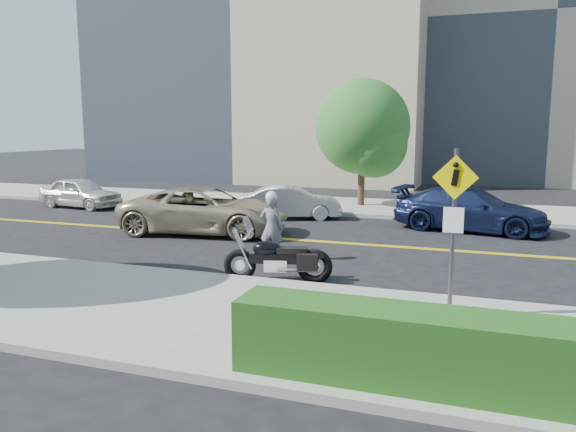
{
  "coord_description": "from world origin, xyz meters",
  "views": [
    {
      "loc": [
        4.68,
        -16.44,
        3.51
      ],
      "look_at": [
        -0.16,
        -2.69,
        1.2
      ],
      "focal_mm": 35.0,
      "sensor_mm": 36.0,
      "label": 1
    }
  ],
  "objects_px": {
    "motorcyclist": "(272,226)",
    "suv": "(205,210)",
    "parked_car_white": "(80,193)",
    "parked_car_blue": "(470,209)",
    "parked_car_silver": "(291,202)",
    "motorcycle": "(278,249)",
    "pedestrian_sign": "(454,217)"
  },
  "relations": [
    {
      "from": "motorcycle",
      "to": "parked_car_white",
      "type": "distance_m",
      "value": 14.94
    },
    {
      "from": "motorcyclist",
      "to": "suv",
      "type": "xyz_separation_m",
      "value": [
        -3.49,
        2.86,
        -0.15
      ]
    },
    {
      "from": "motorcycle",
      "to": "parked_car_white",
      "type": "relative_size",
      "value": 0.63
    },
    {
      "from": "suv",
      "to": "parked_car_blue",
      "type": "height_order",
      "value": "suv"
    },
    {
      "from": "motorcycle",
      "to": "parked_car_silver",
      "type": "relative_size",
      "value": 0.63
    },
    {
      "from": "motorcycle",
      "to": "parked_car_blue",
      "type": "height_order",
      "value": "parked_car_blue"
    },
    {
      "from": "motorcyclist",
      "to": "parked_car_blue",
      "type": "height_order",
      "value": "motorcyclist"
    },
    {
      "from": "motorcycle",
      "to": "parked_car_silver",
      "type": "height_order",
      "value": "motorcycle"
    },
    {
      "from": "motorcyclist",
      "to": "parked_car_white",
      "type": "xyz_separation_m",
      "value": [
        -11.54,
        6.49,
        -0.26
      ]
    },
    {
      "from": "motorcyclist",
      "to": "parked_car_white",
      "type": "relative_size",
      "value": 0.48
    },
    {
      "from": "parked_car_silver",
      "to": "parked_car_blue",
      "type": "bearing_deg",
      "value": -113.62
    },
    {
      "from": "pedestrian_sign",
      "to": "parked_car_silver",
      "type": "bearing_deg",
      "value": 122.66
    },
    {
      "from": "motorcycle",
      "to": "suv",
      "type": "xyz_separation_m",
      "value": [
        -4.35,
        4.69,
        0.03
      ]
    },
    {
      "from": "motorcycle",
      "to": "suv",
      "type": "bearing_deg",
      "value": 118.41
    },
    {
      "from": "pedestrian_sign",
      "to": "suv",
      "type": "distance_m",
      "value": 10.53
    },
    {
      "from": "parked_car_blue",
      "to": "pedestrian_sign",
      "type": "bearing_deg",
      "value": -171.05
    },
    {
      "from": "suv",
      "to": "motorcycle",
      "type": "bearing_deg",
      "value": -144.86
    },
    {
      "from": "pedestrian_sign",
      "to": "motorcyclist",
      "type": "distance_m",
      "value": 6.04
    },
    {
      "from": "parked_car_silver",
      "to": "parked_car_blue",
      "type": "height_order",
      "value": "parked_car_blue"
    },
    {
      "from": "pedestrian_sign",
      "to": "parked_car_blue",
      "type": "distance_m",
      "value": 9.89
    },
    {
      "from": "motorcyclist",
      "to": "motorcycle",
      "type": "bearing_deg",
      "value": 110.21
    },
    {
      "from": "pedestrian_sign",
      "to": "motorcycle",
      "type": "distance_m",
      "value": 4.45
    },
    {
      "from": "motorcyclist",
      "to": "parked_car_white",
      "type": "height_order",
      "value": "motorcyclist"
    },
    {
      "from": "motorcyclist",
      "to": "motorcycle",
      "type": "xyz_separation_m",
      "value": [
        0.86,
        -1.83,
        -0.18
      ]
    },
    {
      "from": "motorcycle",
      "to": "motorcyclist",
      "type": "bearing_deg",
      "value": 100.88
    },
    {
      "from": "suv",
      "to": "motorcyclist",
      "type": "bearing_deg",
      "value": -137.11
    },
    {
      "from": "pedestrian_sign",
      "to": "parked_car_white",
      "type": "bearing_deg",
      "value": 148.45
    },
    {
      "from": "pedestrian_sign",
      "to": "parked_car_white",
      "type": "distance_m",
      "value": 19.21
    },
    {
      "from": "pedestrian_sign",
      "to": "parked_car_blue",
      "type": "relative_size",
      "value": 0.59
    },
    {
      "from": "motorcyclist",
      "to": "parked_car_silver",
      "type": "distance_m",
      "value": 6.92
    },
    {
      "from": "motorcyclist",
      "to": "suv",
      "type": "bearing_deg",
      "value": -44.5
    },
    {
      "from": "pedestrian_sign",
      "to": "motorcycle",
      "type": "relative_size",
      "value": 1.23
    }
  ]
}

